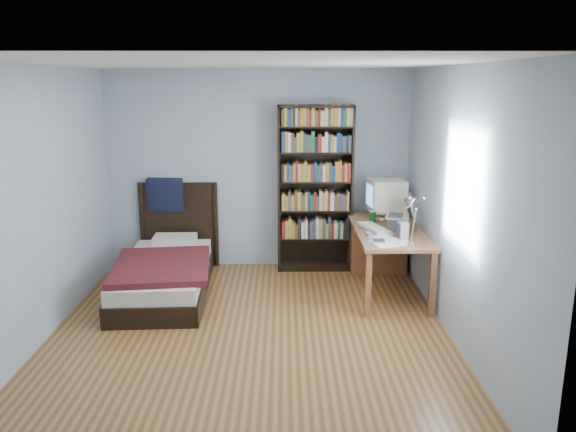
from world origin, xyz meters
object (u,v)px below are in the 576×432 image
object	(u,v)px
desk	(380,242)
crt_monitor	(386,196)
speaker	(403,231)
bed	(166,270)
keyboard	(374,228)
soda_can	(373,217)
bookshelf	(315,189)
desk_lamp	(410,208)
laptop	(399,220)

from	to	relation	value
desk	crt_monitor	size ratio (longest dim) A/B	3.57
speaker	bed	world-z (taller)	bed
desk	keyboard	xyz separation A→B (m)	(-0.17, -0.55, 0.33)
soda_can	crt_monitor	bearing A→B (deg)	52.92
keyboard	bookshelf	world-z (taller)	bookshelf
bookshelf	desk_lamp	bearing A→B (deg)	-66.47
crt_monitor	soda_can	distance (m)	0.37
desk_lamp	soda_can	world-z (taller)	desk_lamp
laptop	bed	size ratio (longest dim) A/B	0.20
soda_can	laptop	bearing A→B (deg)	-54.27
crt_monitor	bed	distance (m)	2.74
desk_lamp	keyboard	size ratio (longest dim) A/B	1.16
laptop	bookshelf	bearing A→B (deg)	137.29
keyboard	bookshelf	bearing A→B (deg)	108.16
speaker	soda_can	size ratio (longest dim) A/B	1.39
desk	laptop	distance (m)	0.71
desk	bed	world-z (taller)	bed
soda_can	bookshelf	world-z (taller)	bookshelf
crt_monitor	laptop	bearing A→B (deg)	-84.89
laptop	speaker	size ratio (longest dim) A/B	2.18
desk	bookshelf	distance (m)	1.04
crt_monitor	laptop	distance (m)	0.60
laptop	keyboard	size ratio (longest dim) A/B	0.80
keyboard	bed	bearing A→B (deg)	160.32
desk_lamp	bed	distance (m)	2.87
laptop	speaker	bearing A→B (deg)	-94.89
keyboard	bookshelf	size ratio (longest dim) A/B	0.25
keyboard	bookshelf	xyz separation A→B (m)	(-0.62, 0.81, 0.29)
desk	speaker	xyz separation A→B (m)	(0.07, -0.93, 0.40)
crt_monitor	keyboard	distance (m)	0.65
desk	keyboard	size ratio (longest dim) A/B	3.34
desk	keyboard	distance (m)	0.66
laptop	soda_can	world-z (taller)	laptop
crt_monitor	speaker	size ratio (longest dim) A/B	2.56
desk	bookshelf	xyz separation A→B (m)	(-0.79, 0.26, 0.62)
desk	soda_can	world-z (taller)	soda_can
laptop	keyboard	world-z (taller)	laptop
desk_lamp	keyboard	distance (m)	1.10
speaker	bed	xyz separation A→B (m)	(-2.60, 0.40, -0.56)
desk_lamp	bed	bearing A→B (deg)	158.37
desk_lamp	keyboard	xyz separation A→B (m)	(-0.16, 0.99, -0.46)
speaker	bookshelf	bearing A→B (deg)	111.79
soda_can	bookshelf	xyz separation A→B (m)	(-0.66, 0.49, 0.24)
laptop	keyboard	xyz separation A→B (m)	(-0.27, 0.02, -0.09)
laptop	bookshelf	xyz separation A→B (m)	(-0.89, 0.83, 0.20)
speaker	desk	bearing A→B (deg)	80.54
laptop	bookshelf	size ratio (longest dim) A/B	0.19
desk	desk_lamp	distance (m)	1.72
soda_can	bed	world-z (taller)	bed
desk_lamp	desk	bearing A→B (deg)	89.75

